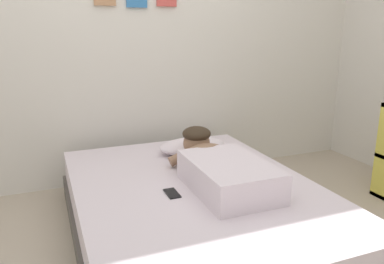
{
  "coord_description": "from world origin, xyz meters",
  "views": [
    {
      "loc": [
        -0.78,
        -1.77,
        1.29
      ],
      "look_at": [
        0.15,
        0.55,
        0.61
      ],
      "focal_mm": 35.57,
      "sensor_mm": 36.0,
      "label": 1
    }
  ],
  "objects_px": {
    "person_lying": "(219,166)",
    "pillow": "(192,146)",
    "coffee_cup": "(193,160)",
    "bed": "(195,212)",
    "cell_phone": "(172,193)"
  },
  "relations": [
    {
      "from": "pillow",
      "to": "cell_phone",
      "type": "bearing_deg",
      "value": -120.56
    },
    {
      "from": "person_lying",
      "to": "cell_phone",
      "type": "distance_m",
      "value": 0.35
    },
    {
      "from": "bed",
      "to": "cell_phone",
      "type": "height_order",
      "value": "cell_phone"
    },
    {
      "from": "pillow",
      "to": "coffee_cup",
      "type": "relative_size",
      "value": 4.16
    },
    {
      "from": "cell_phone",
      "to": "pillow",
      "type": "bearing_deg",
      "value": 59.44
    },
    {
      "from": "bed",
      "to": "cell_phone",
      "type": "distance_m",
      "value": 0.27
    },
    {
      "from": "person_lying",
      "to": "pillow",
      "type": "bearing_deg",
      "value": 83.93
    },
    {
      "from": "person_lying",
      "to": "cell_phone",
      "type": "height_order",
      "value": "person_lying"
    },
    {
      "from": "bed",
      "to": "coffee_cup",
      "type": "distance_m",
      "value": 0.41
    },
    {
      "from": "person_lying",
      "to": "coffee_cup",
      "type": "xyz_separation_m",
      "value": [
        -0.04,
        0.34,
        -0.07
      ]
    },
    {
      "from": "cell_phone",
      "to": "person_lying",
      "type": "bearing_deg",
      "value": 11.88
    },
    {
      "from": "pillow",
      "to": "coffee_cup",
      "type": "height_order",
      "value": "pillow"
    },
    {
      "from": "coffee_cup",
      "to": "pillow",
      "type": "bearing_deg",
      "value": 68.65
    },
    {
      "from": "pillow",
      "to": "person_lying",
      "type": "bearing_deg",
      "value": -96.07
    },
    {
      "from": "pillow",
      "to": "person_lying",
      "type": "relative_size",
      "value": 0.57
    }
  ]
}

